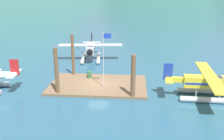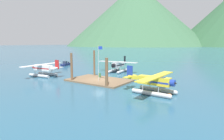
{
  "view_description": "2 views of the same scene",
  "coord_description": "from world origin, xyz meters",
  "px_view_note": "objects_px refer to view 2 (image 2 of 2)",
  "views": [
    {
      "loc": [
        4.37,
        -29.85,
        11.88
      ],
      "look_at": [
        1.51,
        2.39,
        1.35
      ],
      "focal_mm": 41.74,
      "sensor_mm": 36.0,
      "label": 1
    },
    {
      "loc": [
        21.7,
        -27.76,
        7.37
      ],
      "look_at": [
        2.04,
        1.58,
        2.16
      ],
      "focal_mm": 29.35,
      "sensor_mm": 36.0,
      "label": 2
    }
  ],
  "objects_px": {
    "mooring_buoy": "(169,96)",
    "seaplane_yellow_stbd_aft": "(154,83)",
    "flagpole": "(99,59)",
    "fuel_drum": "(100,75)",
    "seaplane_silver_bow_left": "(118,66)",
    "boat_navy_open_west": "(65,64)",
    "seaplane_white_port_aft": "(43,69)"
  },
  "relations": [
    {
      "from": "mooring_buoy",
      "to": "seaplane_yellow_stbd_aft",
      "type": "height_order",
      "value": "seaplane_yellow_stbd_aft"
    },
    {
      "from": "seaplane_yellow_stbd_aft",
      "to": "boat_navy_open_west",
      "type": "height_order",
      "value": "seaplane_yellow_stbd_aft"
    },
    {
      "from": "mooring_buoy",
      "to": "seaplane_white_port_aft",
      "type": "distance_m",
      "value": 28.49
    },
    {
      "from": "fuel_drum",
      "to": "boat_navy_open_west",
      "type": "xyz_separation_m",
      "value": [
        -23.04,
        11.38,
        -0.25
      ]
    },
    {
      "from": "fuel_drum",
      "to": "mooring_buoy",
      "type": "bearing_deg",
      "value": -19.7
    },
    {
      "from": "boat_navy_open_west",
      "to": "mooring_buoy",
      "type": "bearing_deg",
      "value": -23.63
    },
    {
      "from": "flagpole",
      "to": "boat_navy_open_west",
      "type": "distance_m",
      "value": 29.58
    },
    {
      "from": "seaplane_yellow_stbd_aft",
      "to": "boat_navy_open_west",
      "type": "xyz_separation_m",
      "value": [
        -36.77,
        16.06,
        -1.09
      ]
    },
    {
      "from": "seaplane_white_port_aft",
      "to": "flagpole",
      "type": "bearing_deg",
      "value": 6.41
    },
    {
      "from": "seaplane_white_port_aft",
      "to": "fuel_drum",
      "type": "bearing_deg",
      "value": 21.84
    },
    {
      "from": "mooring_buoy",
      "to": "flagpole",
      "type": "bearing_deg",
      "value": 169.32
    },
    {
      "from": "seaplane_white_port_aft",
      "to": "seaplane_silver_bow_left",
      "type": "bearing_deg",
      "value": 53.67
    },
    {
      "from": "seaplane_yellow_stbd_aft",
      "to": "seaplane_silver_bow_left",
      "type": "bearing_deg",
      "value": 136.56
    },
    {
      "from": "seaplane_silver_bow_left",
      "to": "seaplane_yellow_stbd_aft",
      "type": "relative_size",
      "value": 1.0
    },
    {
      "from": "flagpole",
      "to": "boat_navy_open_west",
      "type": "bearing_deg",
      "value": 150.14
    },
    {
      "from": "seaplane_yellow_stbd_aft",
      "to": "mooring_buoy",
      "type": "bearing_deg",
      "value": -24.08
    },
    {
      "from": "mooring_buoy",
      "to": "seaplane_yellow_stbd_aft",
      "type": "distance_m",
      "value": 3.12
    },
    {
      "from": "fuel_drum",
      "to": "flagpole",
      "type": "bearing_deg",
      "value": -53.4
    },
    {
      "from": "boat_navy_open_west",
      "to": "fuel_drum",
      "type": "bearing_deg",
      "value": -26.29
    },
    {
      "from": "mooring_buoy",
      "to": "seaplane_yellow_stbd_aft",
      "type": "xyz_separation_m",
      "value": [
        -2.62,
        1.17,
        1.24
      ]
    },
    {
      "from": "flagpole",
      "to": "seaplane_silver_bow_left",
      "type": "height_order",
      "value": "flagpole"
    },
    {
      "from": "seaplane_silver_bow_left",
      "to": "seaplane_white_port_aft",
      "type": "height_order",
      "value": "same"
    },
    {
      "from": "seaplane_silver_bow_left",
      "to": "boat_navy_open_west",
      "type": "bearing_deg",
      "value": 175.47
    },
    {
      "from": "seaplane_silver_bow_left",
      "to": "boat_navy_open_west",
      "type": "xyz_separation_m",
      "value": [
        -21.62,
        1.71,
        -1.09
      ]
    },
    {
      "from": "mooring_buoy",
      "to": "seaplane_silver_bow_left",
      "type": "xyz_separation_m",
      "value": [
        -17.77,
        15.52,
        1.24
      ]
    },
    {
      "from": "flagpole",
      "to": "fuel_drum",
      "type": "relative_size",
      "value": 7.56
    },
    {
      "from": "boat_navy_open_west",
      "to": "seaplane_silver_bow_left",
      "type": "bearing_deg",
      "value": -4.53
    },
    {
      "from": "fuel_drum",
      "to": "mooring_buoy",
      "type": "distance_m",
      "value": 17.37
    },
    {
      "from": "seaplane_yellow_stbd_aft",
      "to": "boat_navy_open_west",
      "type": "relative_size",
      "value": 2.25
    },
    {
      "from": "flagpole",
      "to": "mooring_buoy",
      "type": "distance_m",
      "value": 14.77
    },
    {
      "from": "seaplane_silver_bow_left",
      "to": "flagpole",
      "type": "bearing_deg",
      "value": -73.51
    },
    {
      "from": "seaplane_yellow_stbd_aft",
      "to": "flagpole",
      "type": "bearing_deg",
      "value": 172.64
    }
  ]
}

